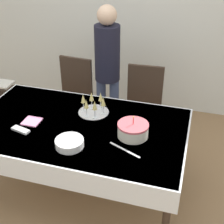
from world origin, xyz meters
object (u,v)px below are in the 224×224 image
(high_chair, at_px, (6,96))
(plate_stack_main, at_px, (70,143))
(dining_chair_far_left, at_px, (73,95))
(birthday_cake, at_px, (133,130))
(person_standing, at_px, (107,64))
(champagne_tray, at_px, (93,105))
(dining_chair_far_right, at_px, (143,105))

(high_chair, bearing_deg, plate_stack_main, -38.27)
(dining_chair_far_left, xyz_separation_m, birthday_cake, (0.93, -0.91, 0.28))
(plate_stack_main, height_order, person_standing, person_standing)
(person_standing, bearing_deg, high_chair, -169.29)
(birthday_cake, distance_m, champagne_tray, 0.51)
(champagne_tray, xyz_separation_m, plate_stack_main, (-0.01, -0.54, -0.06))
(dining_chair_far_left, xyz_separation_m, high_chair, (-0.83, -0.16, -0.06))
(champagne_tray, xyz_separation_m, high_chair, (-1.33, 0.49, -0.37))
(champagne_tray, bearing_deg, birthday_cake, -30.75)
(champagne_tray, xyz_separation_m, person_standing, (-0.09, 0.73, 0.11))
(dining_chair_far_right, distance_m, birthday_cake, 0.96)
(birthday_cake, xyz_separation_m, person_standing, (-0.53, 0.99, 0.14))
(dining_chair_far_left, height_order, person_standing, person_standing)
(person_standing, bearing_deg, plate_stack_main, -86.75)
(dining_chair_far_right, distance_m, person_standing, 0.61)
(plate_stack_main, xyz_separation_m, high_chair, (-1.31, 1.04, -0.31))
(dining_chair_far_right, relative_size, plate_stack_main, 4.24)
(high_chair, bearing_deg, dining_chair_far_right, 5.32)
(champagne_tray, bearing_deg, plate_stack_main, -91.42)
(dining_chair_far_left, xyz_separation_m, person_standing, (0.41, 0.08, 0.42))
(dining_chair_far_right, bearing_deg, dining_chair_far_left, -179.99)
(birthday_cake, height_order, champagne_tray, birthday_cake)
(dining_chair_far_left, height_order, dining_chair_far_right, same)
(dining_chair_far_right, relative_size, person_standing, 0.61)
(dining_chair_far_left, distance_m, plate_stack_main, 1.31)
(champagne_tray, height_order, high_chair, champagne_tray)
(plate_stack_main, bearing_deg, high_chair, 141.73)
(dining_chair_far_right, distance_m, high_chair, 1.69)
(dining_chair_far_right, height_order, birthday_cake, dining_chair_far_right)
(high_chair, bearing_deg, person_standing, 10.71)
(dining_chair_far_right, height_order, person_standing, person_standing)
(dining_chair_far_left, bearing_deg, birthday_cake, -44.30)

